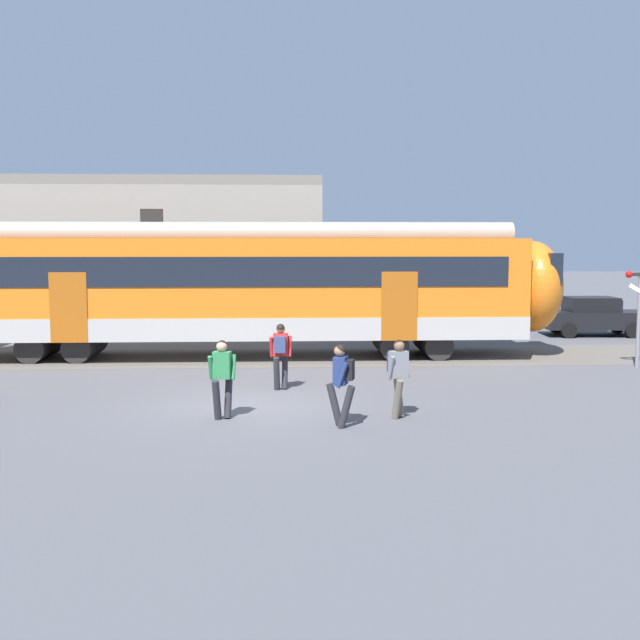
{
  "coord_description": "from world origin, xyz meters",
  "views": [
    {
      "loc": [
        0.83,
        -16.63,
        3.64
      ],
      "look_at": [
        1.81,
        3.3,
        1.6
      ],
      "focal_mm": 42.0,
      "sensor_mm": 36.0,
      "label": 1
    }
  ],
  "objects_px": {
    "pedestrian_grey": "(398,371)",
    "crossing_signal": "(640,300)",
    "pedestrian_red": "(281,351)",
    "pedestrian_green": "(222,372)",
    "parked_car_black": "(593,316)",
    "pedestrian_navy": "(342,378)"
  },
  "relations": [
    {
      "from": "pedestrian_navy",
      "to": "crossing_signal",
      "type": "distance_m",
      "value": 11.49
    },
    {
      "from": "pedestrian_green",
      "to": "pedestrian_grey",
      "type": "relative_size",
      "value": 1.0
    },
    {
      "from": "pedestrian_red",
      "to": "crossing_signal",
      "type": "xyz_separation_m",
      "value": [
        10.49,
        2.84,
        1.02
      ]
    },
    {
      "from": "crossing_signal",
      "to": "pedestrian_green",
      "type": "bearing_deg",
      "value": -153.21
    },
    {
      "from": "pedestrian_green",
      "to": "pedestrian_grey",
      "type": "xyz_separation_m",
      "value": [
        3.65,
        -0.09,
        0.0
      ]
    },
    {
      "from": "pedestrian_red",
      "to": "parked_car_black",
      "type": "distance_m",
      "value": 16.18
    },
    {
      "from": "pedestrian_grey",
      "to": "pedestrian_red",
      "type": "bearing_deg",
      "value": 127.99
    },
    {
      "from": "parked_car_black",
      "to": "crossing_signal",
      "type": "height_order",
      "value": "crossing_signal"
    },
    {
      "from": "pedestrian_green",
      "to": "pedestrian_red",
      "type": "relative_size",
      "value": 1.0
    },
    {
      "from": "pedestrian_grey",
      "to": "crossing_signal",
      "type": "bearing_deg",
      "value": 36.72
    },
    {
      "from": "pedestrian_green",
      "to": "pedestrian_grey",
      "type": "height_order",
      "value": "same"
    },
    {
      "from": "pedestrian_grey",
      "to": "crossing_signal",
      "type": "distance_m",
      "value": 10.07
    },
    {
      "from": "pedestrian_red",
      "to": "parked_car_black",
      "type": "xyz_separation_m",
      "value": [
        12.35,
        10.45,
        -0.21
      ]
    },
    {
      "from": "pedestrian_grey",
      "to": "pedestrian_navy",
      "type": "bearing_deg",
      "value": -149.51
    },
    {
      "from": "pedestrian_red",
      "to": "crossing_signal",
      "type": "relative_size",
      "value": 0.56
    },
    {
      "from": "crossing_signal",
      "to": "pedestrian_navy",
      "type": "bearing_deg",
      "value": -144.06
    },
    {
      "from": "pedestrian_green",
      "to": "parked_car_black",
      "type": "distance_m",
      "value": 19.13
    },
    {
      "from": "parked_car_black",
      "to": "pedestrian_red",
      "type": "bearing_deg",
      "value": -139.77
    },
    {
      "from": "pedestrian_green",
      "to": "crossing_signal",
      "type": "xyz_separation_m",
      "value": [
        11.69,
        5.9,
        1.02
      ]
    },
    {
      "from": "pedestrian_green",
      "to": "parked_car_black",
      "type": "height_order",
      "value": "pedestrian_green"
    },
    {
      "from": "pedestrian_green",
      "to": "pedestrian_grey",
      "type": "distance_m",
      "value": 3.65
    },
    {
      "from": "pedestrian_navy",
      "to": "pedestrian_grey",
      "type": "distance_m",
      "value": 1.43
    }
  ]
}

